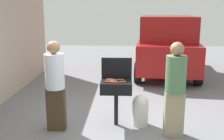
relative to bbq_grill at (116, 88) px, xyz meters
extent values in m
plane|color=slate|center=(-0.25, -0.07, -0.75)|extent=(24.00, 24.00, 0.00)
cylinder|color=black|center=(0.00, 0.00, -0.41)|extent=(0.08, 0.08, 0.67)
cube|color=black|center=(0.00, 0.00, 0.03)|extent=(0.60, 0.44, 0.22)
cube|color=black|center=(0.00, 0.22, 0.35)|extent=(0.60, 0.05, 0.42)
cylinder|color=#C6593D|center=(-0.13, 0.12, 0.15)|extent=(0.13, 0.04, 0.03)
cylinder|color=#AD4228|center=(0.12, -0.06, 0.15)|extent=(0.13, 0.03, 0.03)
cylinder|color=#B74C33|center=(-0.02, -0.11, 0.15)|extent=(0.13, 0.04, 0.03)
cylinder|color=#C6593D|center=(-0.05, -0.02, 0.15)|extent=(0.13, 0.03, 0.03)
cylinder|color=#C6593D|center=(0.08, 0.09, 0.15)|extent=(0.13, 0.04, 0.03)
cylinder|color=#B74C33|center=(-0.15, -0.07, 0.15)|extent=(0.13, 0.03, 0.03)
cylinder|color=#C6593D|center=(-0.06, 0.06, 0.15)|extent=(0.13, 0.03, 0.03)
cylinder|color=#AD4228|center=(-0.14, 0.02, 0.15)|extent=(0.13, 0.03, 0.03)
cylinder|color=silver|center=(0.47, 0.01, -0.52)|extent=(0.32, 0.32, 0.46)
sphere|color=silver|center=(0.47, 0.01, -0.29)|extent=(0.31, 0.31, 0.31)
cube|color=#3F3323|center=(-1.12, -0.27, -0.34)|extent=(0.34, 0.19, 0.81)
cylinder|color=silver|center=(-1.12, -0.27, 0.39)|extent=(0.36, 0.36, 0.64)
sphere|color=#936B4C|center=(-1.12, -0.27, 0.83)|extent=(0.24, 0.24, 0.24)
cube|color=gray|center=(1.05, -0.41, -0.34)|extent=(0.34, 0.19, 0.82)
cylinder|color=#4C724C|center=(1.05, -0.41, 0.39)|extent=(0.36, 0.36, 0.65)
sphere|color=#936B4C|center=(1.05, -0.41, 0.84)|extent=(0.24, 0.24, 0.24)
cube|color=maroon|center=(1.64, 4.62, 0.02)|extent=(2.34, 4.57, 0.90)
cube|color=maroon|center=(1.62, 4.42, 0.87)|extent=(2.02, 2.77, 0.80)
cylinder|color=black|center=(2.38, 2.99, -0.43)|extent=(0.28, 0.66, 0.64)
cylinder|color=black|center=(0.59, 3.18, -0.43)|extent=(0.28, 0.66, 0.64)
cylinder|color=black|center=(2.70, 6.06, -0.43)|extent=(0.28, 0.66, 0.64)
cylinder|color=black|center=(0.90, 6.24, -0.43)|extent=(0.28, 0.66, 0.64)
camera|label=1|loc=(0.15, -5.01, 1.49)|focal=43.33mm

